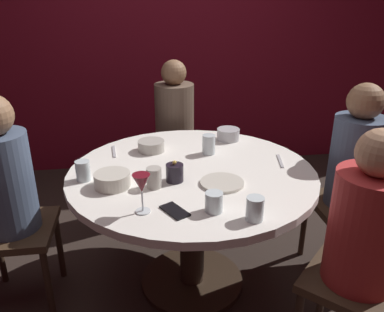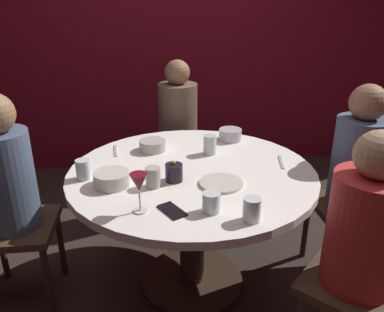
% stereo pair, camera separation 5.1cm
% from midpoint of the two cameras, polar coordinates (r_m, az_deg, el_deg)
% --- Properties ---
extents(ground_plane, '(8.00, 8.00, 0.00)m').
position_cam_midpoint_polar(ground_plane, '(2.47, 0.62, -17.85)').
color(ground_plane, '#2D231E').
extents(back_wall, '(6.00, 0.10, 2.60)m').
position_cam_midpoint_polar(back_wall, '(3.72, -2.96, 17.99)').
color(back_wall, maroon).
rests_on(back_wall, ground).
extents(dining_table, '(1.30, 1.30, 0.74)m').
position_cam_midpoint_polar(dining_table, '(2.13, 0.69, -5.89)').
color(dining_table, white).
rests_on(dining_table, ground).
extents(seated_diner_left, '(0.40, 0.40, 1.18)m').
position_cam_midpoint_polar(seated_diner_left, '(2.17, -24.81, -3.30)').
color(seated_diner_left, '#3F2D1E').
rests_on(seated_diner_left, ground).
extents(seated_diner_back, '(0.40, 0.40, 1.17)m').
position_cam_midpoint_polar(seated_diner_back, '(2.94, -1.56, 5.15)').
color(seated_diner_back, '#3F2D1E').
rests_on(seated_diner_back, ground).
extents(seated_diner_right, '(0.40, 0.40, 1.17)m').
position_cam_midpoint_polar(seated_diner_right, '(2.36, 23.51, -1.18)').
color(seated_diner_right, '#3F2D1E').
rests_on(seated_diner_right, ground).
extents(seated_diner_front_right, '(0.57, 0.57, 1.15)m').
position_cam_midpoint_polar(seated_diner_front_right, '(1.75, 24.54, -10.30)').
color(seated_diner_front_right, '#3F2D1E').
rests_on(seated_diner_front_right, ground).
extents(candle_holder, '(0.09, 0.09, 0.11)m').
position_cam_midpoint_polar(candle_holder, '(1.93, -1.88, -2.42)').
color(candle_holder, black).
rests_on(candle_holder, dining_table).
extents(wine_glass, '(0.08, 0.08, 0.18)m').
position_cam_midpoint_polar(wine_glass, '(1.64, -6.86, -4.13)').
color(wine_glass, silver).
rests_on(wine_glass, dining_table).
extents(dinner_plate, '(0.21, 0.21, 0.01)m').
position_cam_midpoint_polar(dinner_plate, '(1.92, 5.03, -3.96)').
color(dinner_plate, beige).
rests_on(dinner_plate, dining_table).
extents(cell_phone, '(0.13, 0.16, 0.01)m').
position_cam_midpoint_polar(cell_phone, '(1.69, -2.05, -7.96)').
color(cell_phone, black).
rests_on(cell_phone, dining_table).
extents(bowl_serving_large, '(0.14, 0.14, 0.07)m').
position_cam_midpoint_polar(bowl_serving_large, '(2.49, 6.19, 3.12)').
color(bowl_serving_large, '#B7B7BC').
rests_on(bowl_serving_large, dining_table).
extents(bowl_salad_center, '(0.16, 0.16, 0.06)m').
position_cam_midpoint_polar(bowl_salad_center, '(2.32, -5.14, 1.54)').
color(bowl_salad_center, '#B2ADA3').
rests_on(bowl_salad_center, dining_table).
extents(bowl_small_white, '(0.17, 0.17, 0.07)m').
position_cam_midpoint_polar(bowl_small_white, '(1.92, -10.89, -3.29)').
color(bowl_small_white, beige).
rests_on(bowl_small_white, dining_table).
extents(cup_near_candle, '(0.07, 0.07, 0.10)m').
position_cam_midpoint_polar(cup_near_candle, '(1.88, -4.93, -3.10)').
color(cup_near_candle, '#B2ADA3').
rests_on(cup_near_candle, dining_table).
extents(cup_by_left_diner, '(0.07, 0.07, 0.10)m').
position_cam_midpoint_polar(cup_by_left_diner, '(2.01, -14.88, -1.92)').
color(cup_by_left_diner, silver).
rests_on(cup_by_left_diner, dining_table).
extents(cup_by_right_diner, '(0.08, 0.08, 0.11)m').
position_cam_midpoint_polar(cup_by_right_diner, '(2.25, 3.26, 1.66)').
color(cup_by_right_diner, silver).
rests_on(cup_by_right_diner, dining_table).
extents(cup_center_front, '(0.08, 0.08, 0.09)m').
position_cam_midpoint_polar(cup_center_front, '(1.67, 3.70, -6.76)').
color(cup_center_front, silver).
rests_on(cup_center_front, dining_table).
extents(cup_far_edge, '(0.07, 0.07, 0.10)m').
position_cam_midpoint_polar(cup_far_edge, '(1.62, 9.61, -7.72)').
color(cup_far_edge, silver).
rests_on(cup_far_edge, dining_table).
extents(fork_near_plate, '(0.03, 0.18, 0.01)m').
position_cam_midpoint_polar(fork_near_plate, '(2.34, -10.47, 0.76)').
color(fork_near_plate, '#B7B7BC').
rests_on(fork_near_plate, dining_table).
extents(knife_near_plate, '(0.05, 0.18, 0.01)m').
position_cam_midpoint_polar(knife_near_plate, '(2.21, 13.53, -0.85)').
color(knife_near_plate, '#B7B7BC').
rests_on(knife_near_plate, dining_table).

